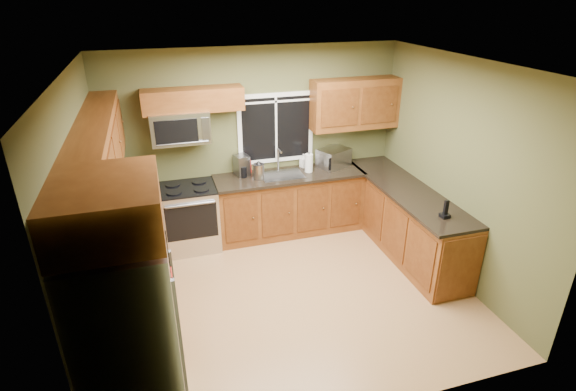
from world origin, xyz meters
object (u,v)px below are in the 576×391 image
coffee_maker (242,166)px  cordless_phone (445,212)px  refrigerator (131,336)px  soap_bottle_b (304,161)px  paper_towel_roll (309,163)px  soap_bottle_a (248,164)px  kettle (259,171)px  range (190,217)px  toaster_oven (334,158)px  microwave (180,127)px

coffee_maker → cordless_phone: coffee_maker is taller
refrigerator → soap_bottle_b: 3.87m
paper_towel_roll → soap_bottle_a: paper_towel_roll is taller
soap_bottle_b → cordless_phone: cordless_phone is taller
kettle → soap_bottle_a: 0.27m
coffee_maker → paper_towel_roll: (0.96, -0.14, -0.01)m
range → soap_bottle_b: size_ratio=4.62×
toaster_oven → cordless_phone: bearing=-71.8°
refrigerator → kettle: refrigerator is taller
microwave → kettle: 1.21m
toaster_oven → soap_bottle_a: same height
refrigerator → soap_bottle_b: (2.44, 3.00, 0.14)m
refrigerator → soap_bottle_a: 3.39m
refrigerator → range: refrigerator is taller
toaster_oven → soap_bottle_b: 0.45m
toaster_oven → soap_bottle_b: bearing=165.2°
paper_towel_roll → soap_bottle_a: size_ratio=1.07×
refrigerator → paper_towel_roll: size_ratio=6.07×
microwave → soap_bottle_b: 1.88m
microwave → kettle: (1.00, -0.17, -0.66)m
microwave → cordless_phone: (2.82, -1.94, -0.72)m
paper_towel_roll → soap_bottle_b: paper_towel_roll is taller
soap_bottle_a → refrigerator: bearing=-118.0°
refrigerator → kettle: bearing=58.3°
microwave → soap_bottle_a: bearing=4.9°
soap_bottle_b → range: bearing=-172.5°
microwave → soap_bottle_b: microwave is taller
range → toaster_oven: 2.27m
soap_bottle_a → cordless_phone: 2.78m
refrigerator → kettle: (1.69, 2.73, 0.17)m
toaster_oven → microwave: bearing=179.5°
refrigerator → microwave: bearing=76.7°
refrigerator → soap_bottle_a: bearing=62.0°
kettle → soap_bottle_b: bearing=19.6°
refrigerator → cordless_phone: refrigerator is taller
cordless_phone → range: bearing=147.4°
coffee_maker → soap_bottle_b: size_ratio=1.47×
paper_towel_roll → soap_bottle_a: 0.88m
toaster_oven → kettle: size_ratio=1.98×
range → kettle: bearing=-2.1°
kettle → paper_towel_roll: 0.76m
kettle → soap_bottle_a: (-0.10, 0.25, 0.01)m
range → microwave: microwave is taller
soap_bottle_a → cordless_phone: bearing=-46.4°
range → refrigerator: bearing=-104.0°
soap_bottle_a → paper_towel_roll: bearing=-12.2°
coffee_maker → kettle: size_ratio=1.09×
microwave → cordless_phone: microwave is taller
microwave → soap_bottle_a: (0.90, 0.08, -0.65)m
toaster_oven → refrigerator: bearing=-134.9°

